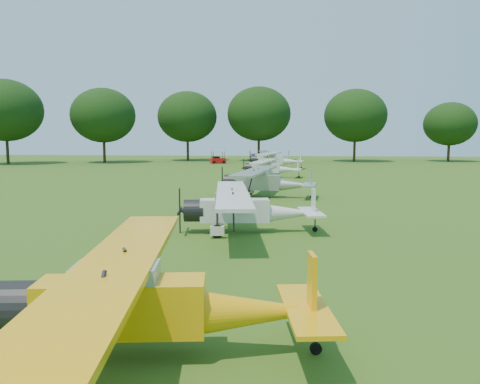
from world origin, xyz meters
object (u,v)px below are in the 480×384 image
object	(u,v)px
aircraft_6	(274,159)
aircraft_7	(269,156)
aircraft_5	(270,167)
aircraft_4	(264,180)
aircraft_2	(148,297)
golf_cart	(218,159)
aircraft_3	(245,207)

from	to	relation	value
aircraft_6	aircraft_7	size ratio (longest dim) A/B	1.09
aircraft_5	aircraft_7	size ratio (longest dim) A/B	0.91
aircraft_4	aircraft_6	xyz separation A→B (m)	(-0.29, 29.98, 0.12)
aircraft_2	aircraft_6	xyz separation A→B (m)	(0.58, 53.63, 0.16)
aircraft_2	aircraft_6	distance (m)	53.63
aircraft_2	aircraft_5	world-z (taller)	aircraft_2
aircraft_4	aircraft_7	size ratio (longest dim) A/B	0.99
golf_cart	aircraft_5	bearing A→B (deg)	-93.61
aircraft_2	aircraft_3	xyz separation A→B (m)	(0.69, 11.65, -0.03)
golf_cart	aircraft_3	bearing A→B (deg)	-103.89
aircraft_4	aircraft_5	xyz separation A→B (m)	(-0.31, 16.30, -0.09)
aircraft_2	aircraft_5	size ratio (longest dim) A/B	1.05
aircraft_5	golf_cart	bearing A→B (deg)	117.28
aircraft_2	aircraft_3	size ratio (longest dim) A/B	1.03
aircraft_6	aircraft_7	distance (m)	12.64
aircraft_6	aircraft_7	bearing A→B (deg)	103.59
aircraft_3	aircraft_5	bearing A→B (deg)	82.06
aircraft_6	golf_cart	size ratio (longest dim) A/B	4.37
aircraft_2	aircraft_6	bearing A→B (deg)	81.02
aircraft_7	golf_cart	distance (m)	8.13
aircraft_5	aircraft_6	xyz separation A→B (m)	(0.02, 13.68, 0.21)
aircraft_4	golf_cart	bearing A→B (deg)	109.48
aircraft_6	golf_cart	xyz separation A→B (m)	(-9.33, 11.50, -0.66)
aircraft_3	aircraft_4	distance (m)	12.00
aircraft_2	golf_cart	size ratio (longest dim) A/B	3.85
aircraft_7	aircraft_2	bearing A→B (deg)	-96.16
golf_cart	aircraft_6	bearing A→B (deg)	-74.83
aircraft_5	golf_cart	distance (m)	26.84
aircraft_3	aircraft_7	xyz separation A→B (m)	(-1.40, 54.55, 0.09)
aircraft_4	aircraft_7	world-z (taller)	aircraft_7
aircraft_3	aircraft_4	world-z (taller)	aircraft_4
aircraft_2	aircraft_5	xyz separation A→B (m)	(0.56, 39.95, -0.05)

